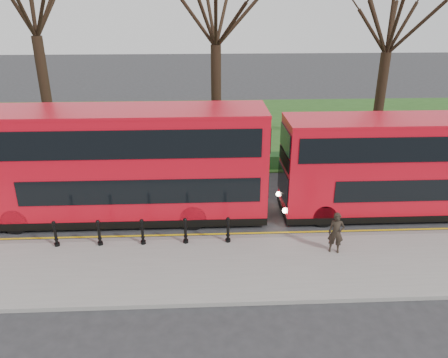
{
  "coord_description": "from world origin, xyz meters",
  "views": [
    {
      "loc": [
        1.26,
        -15.96,
        8.91
      ],
      "look_at": [
        2.02,
        0.5,
        2.0
      ],
      "focal_mm": 35.0,
      "sensor_mm": 36.0,
      "label": 1
    }
  ],
  "objects_px": {
    "bus_rear": "(409,167)",
    "pedestrian": "(336,233)",
    "bus_lead": "(122,165)",
    "bollard_row": "(142,232)"
  },
  "relations": [
    {
      "from": "bollard_row",
      "to": "pedestrian",
      "type": "relative_size",
      "value": 4.23
    },
    {
      "from": "bus_lead",
      "to": "pedestrian",
      "type": "xyz_separation_m",
      "value": [
        8.21,
        -3.42,
        -1.47
      ]
    },
    {
      "from": "bollard_row",
      "to": "bus_rear",
      "type": "relative_size",
      "value": 0.61
    },
    {
      "from": "bus_rear",
      "to": "pedestrian",
      "type": "xyz_separation_m",
      "value": [
        -3.99,
        -3.28,
        -1.24
      ]
    },
    {
      "from": "bus_lead",
      "to": "bollard_row",
      "type": "bearing_deg",
      "value": -67.59
    },
    {
      "from": "bollard_row",
      "to": "bus_lead",
      "type": "xyz_separation_m",
      "value": [
        -1.05,
        2.54,
        1.76
      ]
    },
    {
      "from": "bus_rear",
      "to": "pedestrian",
      "type": "relative_size",
      "value": 6.89
    },
    {
      "from": "bollard_row",
      "to": "pedestrian",
      "type": "bearing_deg",
      "value": -7.08
    },
    {
      "from": "bollard_row",
      "to": "bus_lead",
      "type": "relative_size",
      "value": 0.55
    },
    {
      "from": "pedestrian",
      "to": "bus_rear",
      "type": "bearing_deg",
      "value": 54.64
    }
  ]
}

